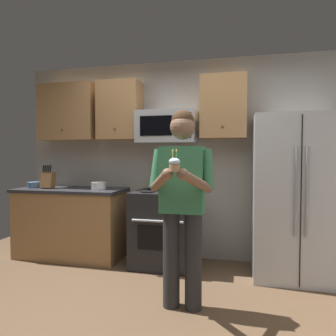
{
  "coord_description": "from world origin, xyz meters",
  "views": [
    {
      "loc": [
        0.76,
        -2.34,
        1.36
      ],
      "look_at": [
        0.13,
        0.34,
        1.25
      ],
      "focal_mm": 33.16,
      "sensor_mm": 36.0,
      "label": 1
    }
  ],
  "objects_px": {
    "microwave": "(167,127)",
    "bowl_small_colored": "(34,185)",
    "bowl_large_white": "(98,185)",
    "person": "(182,197)",
    "oven_range": "(165,228)",
    "cupcake": "(174,164)",
    "knife_block": "(48,180)",
    "refrigerator": "(295,197)"
  },
  "relations": [
    {
      "from": "oven_range",
      "to": "bowl_large_white",
      "type": "xyz_separation_m",
      "value": [
        -0.9,
        0.02,
        0.51
      ]
    },
    {
      "from": "bowl_small_colored",
      "to": "person",
      "type": "height_order",
      "value": "person"
    },
    {
      "from": "microwave",
      "to": "person",
      "type": "height_order",
      "value": "microwave"
    },
    {
      "from": "bowl_small_colored",
      "to": "cupcake",
      "type": "bearing_deg",
      "value": -31.01
    },
    {
      "from": "oven_range",
      "to": "person",
      "type": "height_order",
      "value": "person"
    },
    {
      "from": "microwave",
      "to": "knife_block",
      "type": "relative_size",
      "value": 2.31
    },
    {
      "from": "microwave",
      "to": "knife_block",
      "type": "height_order",
      "value": "microwave"
    },
    {
      "from": "bowl_large_white",
      "to": "bowl_small_colored",
      "type": "distance_m",
      "value": 0.95
    },
    {
      "from": "refrigerator",
      "to": "person",
      "type": "relative_size",
      "value": 1.02
    },
    {
      "from": "refrigerator",
      "to": "knife_block",
      "type": "relative_size",
      "value": 5.63
    },
    {
      "from": "knife_block",
      "to": "cupcake",
      "type": "xyz_separation_m",
      "value": [
        2.02,
        -1.33,
        0.26
      ]
    },
    {
      "from": "microwave",
      "to": "knife_block",
      "type": "xyz_separation_m",
      "value": [
        -1.61,
        -0.15,
        -0.68
      ]
    },
    {
      "from": "knife_block",
      "to": "cupcake",
      "type": "relative_size",
      "value": 1.84
    },
    {
      "from": "cupcake",
      "to": "refrigerator",
      "type": "bearing_deg",
      "value": 50.55
    },
    {
      "from": "oven_range",
      "to": "bowl_small_colored",
      "type": "bearing_deg",
      "value": -179.82
    },
    {
      "from": "bowl_small_colored",
      "to": "cupcake",
      "type": "distance_m",
      "value": 2.66
    },
    {
      "from": "microwave",
      "to": "bowl_large_white",
      "type": "distance_m",
      "value": 1.18
    },
    {
      "from": "microwave",
      "to": "oven_range",
      "type": "bearing_deg",
      "value": -90.02
    },
    {
      "from": "bowl_small_colored",
      "to": "person",
      "type": "relative_size",
      "value": 0.1
    },
    {
      "from": "oven_range",
      "to": "bowl_large_white",
      "type": "height_order",
      "value": "bowl_large_white"
    },
    {
      "from": "person",
      "to": "cupcake",
      "type": "bearing_deg",
      "value": -90.0
    },
    {
      "from": "refrigerator",
      "to": "cupcake",
      "type": "height_order",
      "value": "refrigerator"
    },
    {
      "from": "microwave",
      "to": "refrigerator",
      "type": "distance_m",
      "value": 1.72
    },
    {
      "from": "microwave",
      "to": "cupcake",
      "type": "bearing_deg",
      "value": -74.53
    },
    {
      "from": "cupcake",
      "to": "microwave",
      "type": "bearing_deg",
      "value": 105.47
    },
    {
      "from": "bowl_small_colored",
      "to": "cupcake",
      "type": "height_order",
      "value": "cupcake"
    },
    {
      "from": "bowl_large_white",
      "to": "oven_range",
      "type": "bearing_deg",
      "value": -1.22
    },
    {
      "from": "refrigerator",
      "to": "bowl_small_colored",
      "type": "bearing_deg",
      "value": 179.43
    },
    {
      "from": "microwave",
      "to": "bowl_small_colored",
      "type": "bearing_deg",
      "value": -176.13
    },
    {
      "from": "knife_block",
      "to": "bowl_large_white",
      "type": "height_order",
      "value": "knife_block"
    },
    {
      "from": "oven_range",
      "to": "microwave",
      "type": "bearing_deg",
      "value": 89.98
    },
    {
      "from": "person",
      "to": "bowl_large_white",
      "type": "bearing_deg",
      "value": 141.2
    },
    {
      "from": "microwave",
      "to": "person",
      "type": "bearing_deg",
      "value": -70.42
    },
    {
      "from": "bowl_large_white",
      "to": "person",
      "type": "height_order",
      "value": "person"
    },
    {
      "from": "microwave",
      "to": "bowl_small_colored",
      "type": "relative_size",
      "value": 4.31
    },
    {
      "from": "person",
      "to": "knife_block",
      "type": "bearing_deg",
      "value": 153.54
    },
    {
      "from": "oven_range",
      "to": "knife_block",
      "type": "bearing_deg",
      "value": -178.95
    },
    {
      "from": "knife_block",
      "to": "bowl_large_white",
      "type": "bearing_deg",
      "value": 3.93
    },
    {
      "from": "microwave",
      "to": "person",
      "type": "distance_m",
      "value": 1.42
    },
    {
      "from": "knife_block",
      "to": "bowl_small_colored",
      "type": "xyz_separation_m",
      "value": [
        -0.24,
        0.02,
        -0.07
      ]
    },
    {
      "from": "oven_range",
      "to": "refrigerator",
      "type": "relative_size",
      "value": 0.52
    },
    {
      "from": "refrigerator",
      "to": "knife_block",
      "type": "distance_m",
      "value": 3.11
    }
  ]
}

